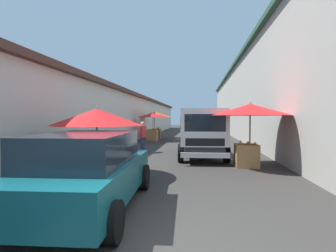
{
  "coord_description": "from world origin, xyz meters",
  "views": [
    {
      "loc": [
        -2.95,
        -0.87,
        1.74
      ],
      "look_at": [
        11.78,
        0.91,
        1.25
      ],
      "focal_mm": 27.39,
      "sensor_mm": 36.0,
      "label": 1
    }
  ],
  "objects_px": {
    "fruit_stall_far_left": "(250,116)",
    "fruit_stall_mid_lane": "(98,122)",
    "fruit_stall_near_right": "(155,117)",
    "hatchback_car": "(88,170)",
    "fruit_stall_near_left": "(153,120)",
    "vendor_by_crates": "(143,135)",
    "parked_scooter": "(217,141)",
    "delivery_truck": "(202,135)"
  },
  "relations": [
    {
      "from": "fruit_stall_far_left",
      "to": "fruit_stall_mid_lane",
      "type": "bearing_deg",
      "value": 114.88
    },
    {
      "from": "fruit_stall_near_right",
      "to": "hatchback_car",
      "type": "bearing_deg",
      "value": -174.54
    },
    {
      "from": "fruit_stall_near_left",
      "to": "vendor_by_crates",
      "type": "height_order",
      "value": "fruit_stall_near_left"
    },
    {
      "from": "fruit_stall_near_right",
      "to": "parked_scooter",
      "type": "distance_m",
      "value": 8.56
    },
    {
      "from": "fruit_stall_near_left",
      "to": "fruit_stall_near_right",
      "type": "bearing_deg",
      "value": 6.45
    },
    {
      "from": "fruit_stall_near_left",
      "to": "fruit_stall_mid_lane",
      "type": "relative_size",
      "value": 0.94
    },
    {
      "from": "fruit_stall_near_left",
      "to": "fruit_stall_far_left",
      "type": "height_order",
      "value": "fruit_stall_far_left"
    },
    {
      "from": "fruit_stall_mid_lane",
      "to": "hatchback_car",
      "type": "relative_size",
      "value": 0.67
    },
    {
      "from": "fruit_stall_near_right",
      "to": "delivery_truck",
      "type": "xyz_separation_m",
      "value": [
        -10.64,
        -3.84,
        -0.79
      ]
    },
    {
      "from": "fruit_stall_far_left",
      "to": "delivery_truck",
      "type": "height_order",
      "value": "fruit_stall_far_left"
    },
    {
      "from": "fruit_stall_far_left",
      "to": "parked_scooter",
      "type": "xyz_separation_m",
      "value": [
        4.99,
        0.77,
        -1.35
      ]
    },
    {
      "from": "parked_scooter",
      "to": "hatchback_car",
      "type": "bearing_deg",
      "value": 162.18
    },
    {
      "from": "vendor_by_crates",
      "to": "fruit_stall_mid_lane",
      "type": "bearing_deg",
      "value": 178.72
    },
    {
      "from": "fruit_stall_mid_lane",
      "to": "hatchback_car",
      "type": "height_order",
      "value": "fruit_stall_mid_lane"
    },
    {
      "from": "fruit_stall_far_left",
      "to": "parked_scooter",
      "type": "distance_m",
      "value": 5.23
    },
    {
      "from": "hatchback_car",
      "to": "vendor_by_crates",
      "type": "bearing_deg",
      "value": 4.96
    },
    {
      "from": "fruit_stall_near_right",
      "to": "delivery_truck",
      "type": "distance_m",
      "value": 11.34
    },
    {
      "from": "fruit_stall_far_left",
      "to": "hatchback_car",
      "type": "relative_size",
      "value": 0.69
    },
    {
      "from": "fruit_stall_far_left",
      "to": "parked_scooter",
      "type": "height_order",
      "value": "fruit_stall_far_left"
    },
    {
      "from": "fruit_stall_near_left",
      "to": "parked_scooter",
      "type": "bearing_deg",
      "value": -135.7
    },
    {
      "from": "fruit_stall_near_right",
      "to": "vendor_by_crates",
      "type": "height_order",
      "value": "fruit_stall_near_right"
    },
    {
      "from": "fruit_stall_mid_lane",
      "to": "hatchback_car",
      "type": "xyz_separation_m",
      "value": [
        -2.49,
        -0.8,
        -0.87
      ]
    },
    {
      "from": "hatchback_car",
      "to": "parked_scooter",
      "type": "bearing_deg",
      "value": -17.82
    },
    {
      "from": "fruit_stall_near_right",
      "to": "fruit_stall_mid_lane",
      "type": "relative_size",
      "value": 1.02
    },
    {
      "from": "fruit_stall_near_right",
      "to": "parked_scooter",
      "type": "height_order",
      "value": "fruit_stall_near_right"
    },
    {
      "from": "hatchback_car",
      "to": "parked_scooter",
      "type": "relative_size",
      "value": 2.36
    },
    {
      "from": "fruit_stall_mid_lane",
      "to": "vendor_by_crates",
      "type": "height_order",
      "value": "fruit_stall_mid_lane"
    },
    {
      "from": "fruit_stall_near_left",
      "to": "fruit_stall_far_left",
      "type": "xyz_separation_m",
      "value": [
        -9.52,
        -5.18,
        0.25
      ]
    },
    {
      "from": "vendor_by_crates",
      "to": "fruit_stall_far_left",
      "type": "bearing_deg",
      "value": -124.87
    },
    {
      "from": "vendor_by_crates",
      "to": "parked_scooter",
      "type": "bearing_deg",
      "value": -64.25
    },
    {
      "from": "fruit_stall_near_right",
      "to": "vendor_by_crates",
      "type": "relative_size",
      "value": 1.77
    },
    {
      "from": "fruit_stall_near_right",
      "to": "parked_scooter",
      "type": "xyz_separation_m",
      "value": [
        -7.02,
        -4.7,
        -1.38
      ]
    },
    {
      "from": "fruit_stall_far_left",
      "to": "vendor_by_crates",
      "type": "relative_size",
      "value": 1.78
    },
    {
      "from": "fruit_stall_near_left",
      "to": "delivery_truck",
      "type": "distance_m",
      "value": 8.9
    },
    {
      "from": "fruit_stall_near_left",
      "to": "fruit_stall_mid_lane",
      "type": "xyz_separation_m",
      "value": [
        -11.68,
        -0.51,
        0.05
      ]
    },
    {
      "from": "fruit_stall_near_left",
      "to": "vendor_by_crates",
      "type": "xyz_separation_m",
      "value": [
        -6.35,
        -0.63,
        -0.68
      ]
    },
    {
      "from": "fruit_stall_near_left",
      "to": "vendor_by_crates",
      "type": "bearing_deg",
      "value": -174.31
    },
    {
      "from": "vendor_by_crates",
      "to": "delivery_truck",
      "type": "bearing_deg",
      "value": -121.6
    },
    {
      "from": "hatchback_car",
      "to": "fruit_stall_mid_lane",
      "type": "bearing_deg",
      "value": 17.75
    },
    {
      "from": "fruit_stall_far_left",
      "to": "hatchback_car",
      "type": "xyz_separation_m",
      "value": [
        -4.66,
        3.87,
        -1.06
      ]
    },
    {
      "from": "fruit_stall_near_right",
      "to": "fruit_stall_mid_lane",
      "type": "xyz_separation_m",
      "value": [
        -14.18,
        -0.8,
        -0.22
      ]
    },
    {
      "from": "hatchback_car",
      "to": "delivery_truck",
      "type": "distance_m",
      "value": 6.44
    }
  ]
}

